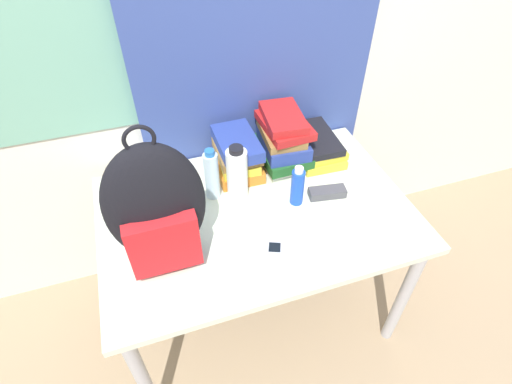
{
  "coord_description": "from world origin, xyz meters",
  "views": [
    {
      "loc": [
        -0.35,
        -0.63,
        1.84
      ],
      "look_at": [
        0.0,
        0.4,
        0.8
      ],
      "focal_mm": 28.0,
      "sensor_mm": 36.0,
      "label": 1
    }
  ],
  "objects_px": {
    "book_stack_left": "(237,155)",
    "sports_bottle": "(237,174)",
    "sunscreen_bottle": "(297,187)",
    "sunglasses_case": "(327,193)",
    "book_stack_center": "(282,140)",
    "cell_phone": "(274,249)",
    "backpack": "(156,209)",
    "book_stack_right": "(317,146)",
    "water_bottle": "(212,175)"
  },
  "relations": [
    {
      "from": "sunscreen_bottle",
      "to": "book_stack_left",
      "type": "bearing_deg",
      "value": 123.52
    },
    {
      "from": "sunscreen_bottle",
      "to": "sunglasses_case",
      "type": "xyz_separation_m",
      "value": [
        0.13,
        -0.01,
        -0.07
      ]
    },
    {
      "from": "cell_phone",
      "to": "sunglasses_case",
      "type": "xyz_separation_m",
      "value": [
        0.3,
        0.2,
        0.01
      ]
    },
    {
      "from": "book_stack_left",
      "to": "cell_phone",
      "type": "bearing_deg",
      "value": -90.19
    },
    {
      "from": "sunscreen_bottle",
      "to": "sports_bottle",
      "type": "bearing_deg",
      "value": 151.73
    },
    {
      "from": "book_stack_center",
      "to": "cell_phone",
      "type": "distance_m",
      "value": 0.52
    },
    {
      "from": "book_stack_center",
      "to": "sunscreen_bottle",
      "type": "height_order",
      "value": "book_stack_center"
    },
    {
      "from": "sports_bottle",
      "to": "book_stack_right",
      "type": "bearing_deg",
      "value": 19.17
    },
    {
      "from": "book_stack_center",
      "to": "book_stack_right",
      "type": "relative_size",
      "value": 0.97
    },
    {
      "from": "book_stack_center",
      "to": "sunscreen_bottle",
      "type": "xyz_separation_m",
      "value": [
        -0.04,
        -0.26,
        -0.04
      ]
    },
    {
      "from": "book_stack_left",
      "to": "water_bottle",
      "type": "bearing_deg",
      "value": -141.19
    },
    {
      "from": "backpack",
      "to": "book_stack_center",
      "type": "xyz_separation_m",
      "value": [
        0.57,
        0.36,
        -0.11
      ]
    },
    {
      "from": "book_stack_center",
      "to": "cell_phone",
      "type": "relative_size",
      "value": 2.58
    },
    {
      "from": "book_stack_center",
      "to": "cell_phone",
      "type": "xyz_separation_m",
      "value": [
        -0.21,
        -0.46,
        -0.11
      ]
    },
    {
      "from": "backpack",
      "to": "book_stack_right",
      "type": "bearing_deg",
      "value": 25.96
    },
    {
      "from": "cell_phone",
      "to": "sports_bottle",
      "type": "bearing_deg",
      "value": 97.3
    },
    {
      "from": "book_stack_left",
      "to": "water_bottle",
      "type": "xyz_separation_m",
      "value": [
        -0.14,
        -0.11,
        0.02
      ]
    },
    {
      "from": "backpack",
      "to": "sports_bottle",
      "type": "relative_size",
      "value": 2.23
    },
    {
      "from": "backpack",
      "to": "book_stack_left",
      "type": "bearing_deg",
      "value": 44.15
    },
    {
      "from": "book_stack_right",
      "to": "water_bottle",
      "type": "relative_size",
      "value": 1.28
    },
    {
      "from": "backpack",
      "to": "water_bottle",
      "type": "height_order",
      "value": "backpack"
    },
    {
      "from": "sunscreen_bottle",
      "to": "book_stack_right",
      "type": "bearing_deg",
      "value": 51.53
    },
    {
      "from": "book_stack_left",
      "to": "sports_bottle",
      "type": "bearing_deg",
      "value": -106.64
    },
    {
      "from": "backpack",
      "to": "book_stack_center",
      "type": "bearing_deg",
      "value": 32.37
    },
    {
      "from": "book_stack_center",
      "to": "cell_phone",
      "type": "bearing_deg",
      "value": -114.01
    },
    {
      "from": "book_stack_right",
      "to": "sunglasses_case",
      "type": "distance_m",
      "value": 0.28
    },
    {
      "from": "backpack",
      "to": "book_stack_right",
      "type": "xyz_separation_m",
      "value": [
        0.74,
        0.36,
        -0.18
      ]
    },
    {
      "from": "book_stack_left",
      "to": "sunglasses_case",
      "type": "xyz_separation_m",
      "value": [
        0.3,
        -0.26,
        -0.07
      ]
    },
    {
      "from": "book_stack_left",
      "to": "sports_bottle",
      "type": "distance_m",
      "value": 0.15
    },
    {
      "from": "book_stack_left",
      "to": "cell_phone",
      "type": "xyz_separation_m",
      "value": [
        -0.0,
        -0.46,
        -0.08
      ]
    },
    {
      "from": "water_bottle",
      "to": "cell_phone",
      "type": "height_order",
      "value": "water_bottle"
    },
    {
      "from": "water_bottle",
      "to": "cell_phone",
      "type": "distance_m",
      "value": 0.39
    },
    {
      "from": "water_bottle",
      "to": "book_stack_right",
      "type": "bearing_deg",
      "value": 12.53
    },
    {
      "from": "book_stack_left",
      "to": "sunglasses_case",
      "type": "relative_size",
      "value": 1.66
    },
    {
      "from": "sports_bottle",
      "to": "sunscreen_bottle",
      "type": "relative_size",
      "value": 1.36
    },
    {
      "from": "cell_phone",
      "to": "book_stack_right",
      "type": "bearing_deg",
      "value": 50.92
    },
    {
      "from": "sunscreen_bottle",
      "to": "sunglasses_case",
      "type": "height_order",
      "value": "sunscreen_bottle"
    },
    {
      "from": "backpack",
      "to": "book_stack_left",
      "type": "height_order",
      "value": "backpack"
    },
    {
      "from": "book_stack_center",
      "to": "cell_phone",
      "type": "height_order",
      "value": "book_stack_center"
    },
    {
      "from": "backpack",
      "to": "book_stack_center",
      "type": "relative_size",
      "value": 1.91
    },
    {
      "from": "book_stack_center",
      "to": "book_stack_right",
      "type": "bearing_deg",
      "value": -0.89
    },
    {
      "from": "sunglasses_case",
      "to": "book_stack_left",
      "type": "bearing_deg",
      "value": 139.03
    },
    {
      "from": "book_stack_center",
      "to": "sunglasses_case",
      "type": "xyz_separation_m",
      "value": [
        0.1,
        -0.27,
        -0.1
      ]
    },
    {
      "from": "sunglasses_case",
      "to": "backpack",
      "type": "bearing_deg",
      "value": -171.86
    },
    {
      "from": "backpack",
      "to": "sunglasses_case",
      "type": "height_order",
      "value": "backpack"
    },
    {
      "from": "sports_bottle",
      "to": "book_stack_left",
      "type": "bearing_deg",
      "value": 73.36
    },
    {
      "from": "water_bottle",
      "to": "book_stack_center",
      "type": "bearing_deg",
      "value": 18.73
    },
    {
      "from": "water_bottle",
      "to": "sports_bottle",
      "type": "distance_m",
      "value": 0.1
    },
    {
      "from": "backpack",
      "to": "sports_bottle",
      "type": "bearing_deg",
      "value": 33.58
    },
    {
      "from": "book_stack_left",
      "to": "sports_bottle",
      "type": "xyz_separation_m",
      "value": [
        -0.04,
        -0.14,
        0.02
      ]
    }
  ]
}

